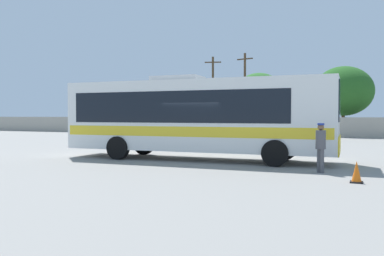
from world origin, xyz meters
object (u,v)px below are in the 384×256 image
Objects in this scene: parked_car_second_black at (181,128)px; roadside_tree_midleft at (259,94)px; attendant_by_bus_door at (321,144)px; vendor_umbrella_near_gate_pink at (124,120)px; parked_car_leftmost_white at (132,128)px; parked_car_third_silver at (254,129)px; traffic_cone_on_apron at (357,172)px; coach_bus_white_yellow at (193,115)px; utility_pole_far at (213,93)px; roadside_tree_left at (178,92)px; roadside_tree_midright at (343,91)px; utility_pole_near at (245,92)px.

parked_car_second_black is 0.72× the size of roadside_tree_midleft.
vendor_umbrella_near_gate_pink is at bearing 149.50° from attendant_by_bus_door.
roadside_tree_midleft is at bearing 108.01° from attendant_by_bus_door.
parked_car_leftmost_white is at bearing -143.03° from roadside_tree_midleft.
parked_car_third_silver is at bearing 0.82° from parked_car_leftmost_white.
traffic_cone_on_apron is at bearing -70.95° from roadside_tree_midleft.
parked_car_second_black is at bearing -179.19° from parked_car_third_silver.
coach_bus_white_yellow is 26.70m from roadside_tree_midleft.
utility_pole_far reaches higher than parked_car_second_black.
vendor_umbrella_near_gate_pink is at bearing 142.69° from coach_bus_white_yellow.
parked_car_leftmost_white is 7.57m from roadside_tree_left.
vendor_umbrella_near_gate_pink is 0.38× the size of roadside_tree_midright.
parked_car_third_silver reaches higher than parked_car_leftmost_white.
utility_pole_near is (9.96, 5.85, 3.62)m from parked_car_leftmost_white.
traffic_cone_on_apron is (1.19, -1.77, -0.66)m from attendant_by_bus_door.
vendor_umbrella_near_gate_pink is 0.39× the size of roadside_tree_midleft.
coach_bus_white_yellow is 8.04m from traffic_cone_on_apron.
attendant_by_bus_door is at bearing -30.50° from vendor_umbrella_near_gate_pink.
coach_bus_white_yellow is 2.57× the size of parked_car_second_black.
utility_pole_far is (-8.43, 25.12, 2.40)m from coach_bus_white_yellow.
utility_pole_far is at bearing 117.79° from traffic_cone_on_apron.
utility_pole_far reaches higher than coach_bus_white_yellow.
parked_car_third_silver is at bearing 111.82° from traffic_cone_on_apron.
attendant_by_bus_door is 2.67× the size of traffic_cone_on_apron.
roadside_tree_midright is at bearing 93.57° from traffic_cone_on_apron.
utility_pole_far reaches higher than vendor_umbrella_near_gate_pink.
parked_car_third_silver is at bearing -30.40° from roadside_tree_left.
parked_car_leftmost_white is at bearing 134.02° from traffic_cone_on_apron.
roadside_tree_left is at bearing 70.87° from parked_car_leftmost_white.
roadside_tree_left is at bearing 124.17° from attendant_by_bus_door.
roadside_tree_left is (-5.12, 18.89, 2.88)m from vendor_umbrella_near_gate_pink.
coach_bus_white_yellow is at bearing -63.21° from roadside_tree_left.
vendor_umbrella_near_gate_pink is 0.55× the size of parked_car_second_black.
roadside_tree_midleft reaches higher than roadside_tree_left.
parked_car_leftmost_white is at bearing -160.42° from roadside_tree_midright.
utility_pole_far is 1.25× the size of roadside_tree_midright.
utility_pole_near is 1.25× the size of roadside_tree_midright.
attendant_by_bus_door is at bearing -68.76° from utility_pole_near.
parked_car_third_silver is 10.41m from roadside_tree_midright.
parked_car_third_silver is 0.70× the size of roadside_tree_midleft.
utility_pole_far is 13.47m from roadside_tree_midright.
roadside_tree_midright is at bearing 43.64° from parked_car_third_silver.
utility_pole_near reaches higher than roadside_tree_left.
parked_car_second_black is 0.70× the size of roadside_tree_midright.
vendor_umbrella_near_gate_pink is 19.87m from utility_pole_far.
parked_car_third_silver is (-7.70, 20.44, -0.19)m from attendant_by_bus_door.
coach_bus_white_yellow is at bearing -71.45° from utility_pole_far.
coach_bus_white_yellow is 1.44× the size of utility_pole_far.
coach_bus_white_yellow is 27.42m from roadside_tree_left.
parked_car_third_silver is 0.54× the size of utility_pole_far.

